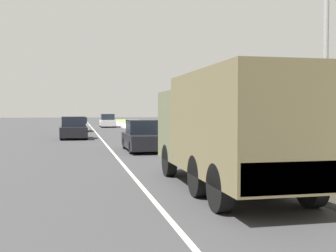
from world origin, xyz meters
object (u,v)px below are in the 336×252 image
(car_third_ahead, at_px, (79,125))
(car_fourth_ahead, at_px, (108,121))
(military_truck, at_px, (230,126))
(lamp_post, at_px, (318,40))
(car_second_ahead, at_px, (74,129))
(car_nearest_ahead, at_px, (143,137))

(car_third_ahead, relative_size, car_fourth_ahead, 1.10)
(military_truck, height_order, lamp_post, lamp_post)
(car_second_ahead, bearing_deg, car_third_ahead, 88.22)
(car_nearest_ahead, height_order, car_fourth_ahead, car_fourth_ahead)
(car_nearest_ahead, bearing_deg, car_second_ahead, 109.21)
(car_third_ahead, distance_m, lamp_post, 34.30)
(military_truck, relative_size, car_nearest_ahead, 1.65)
(military_truck, bearing_deg, lamp_post, -8.44)
(car_fourth_ahead, bearing_deg, car_third_ahead, -110.54)
(car_fourth_ahead, bearing_deg, lamp_post, -86.67)
(car_nearest_ahead, xyz_separation_m, car_second_ahead, (-3.60, 10.34, 0.01))
(car_nearest_ahead, xyz_separation_m, lamp_post, (2.90, -11.48, 3.24))
(military_truck, relative_size, car_second_ahead, 1.87)
(car_second_ahead, distance_m, car_fourth_ahead, 21.79)
(military_truck, distance_m, car_nearest_ahead, 11.19)
(car_second_ahead, bearing_deg, military_truck, -79.04)
(military_truck, height_order, car_fourth_ahead, military_truck)
(car_fourth_ahead, distance_m, lamp_post, 43.43)
(car_second_ahead, bearing_deg, car_nearest_ahead, -70.79)
(car_third_ahead, distance_m, car_fourth_ahead, 10.31)
(car_nearest_ahead, height_order, lamp_post, lamp_post)
(car_nearest_ahead, relative_size, car_third_ahead, 0.93)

